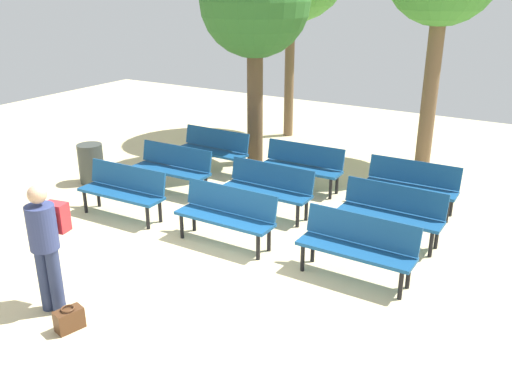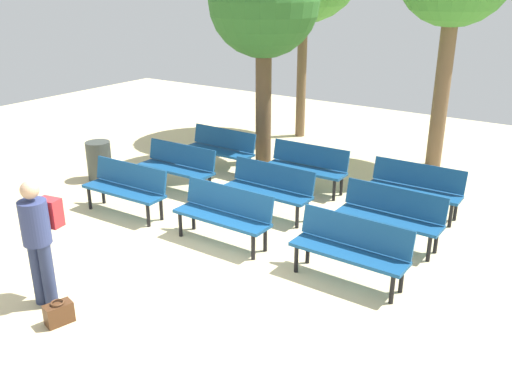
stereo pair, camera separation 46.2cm
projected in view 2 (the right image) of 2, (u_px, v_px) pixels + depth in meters
The scene contains 14 objects.
ground_plane at pixel (153, 286), 7.33m from camera, with size 24.00×24.00×0.00m, color beige.
bench_r0_c0 at pixel (126, 186), 9.46m from camera, with size 1.61×0.53×0.87m.
bench_r0_c1 at pixel (224, 212), 8.39m from camera, with size 1.60×0.49×0.87m.
bench_r0_c2 at pixel (351, 246), 7.31m from camera, with size 1.61×0.50×0.87m.
bench_r1_c0 at pixel (178, 164), 10.55m from camera, with size 1.61×0.51×0.87m.
bench_r1_c1 at pixel (270, 187), 9.42m from camera, with size 1.60×0.49×0.87m.
bench_r1_c2 at pixel (391, 213), 8.35m from camera, with size 1.60×0.50×0.87m.
bench_r2_c0 at pixel (221, 147), 11.66m from camera, with size 1.61×0.51×0.87m.
bench_r2_c1 at pixel (307, 165), 10.53m from camera, with size 1.61×0.52×0.87m.
bench_r2_c2 at pixel (415, 186), 9.44m from camera, with size 1.61×0.52×0.87m.
tree_1 at pixel (264, 4), 11.10m from camera, with size 2.28×2.28×4.57m.
visitor_with_backpack at pixel (39, 235), 6.62m from camera, with size 0.40×0.57×1.65m.
handbag at pixel (59, 313), 6.49m from camera, with size 0.26×0.36×0.29m.
trash_bin at pixel (99, 161), 11.12m from camera, with size 0.49×0.49×0.79m, color #383D38.
Camera 2 is at (4.73, -4.50, 3.82)m, focal length 38.43 mm.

